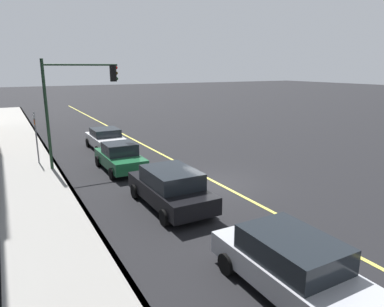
{
  "coord_description": "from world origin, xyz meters",
  "views": [
    {
      "loc": [
        -13.43,
        8.78,
        5.45
      ],
      "look_at": [
        -0.79,
        1.82,
        1.87
      ],
      "focal_mm": 32.52,
      "sensor_mm": 36.0,
      "label": 1
    }
  ],
  "objects_px": {
    "car_green": "(120,157)",
    "street_sign_post": "(36,135)",
    "car_white": "(106,139)",
    "car_silver": "(293,266)",
    "car_black": "(171,187)",
    "traffic_light_mast": "(75,95)"
  },
  "relations": [
    {
      "from": "car_green",
      "to": "street_sign_post",
      "type": "distance_m",
      "value": 5.07
    },
    {
      "from": "car_white",
      "to": "car_silver",
      "type": "distance_m",
      "value": 17.74
    },
    {
      "from": "car_silver",
      "to": "car_black",
      "type": "relative_size",
      "value": 0.99
    },
    {
      "from": "car_green",
      "to": "traffic_light_mast",
      "type": "height_order",
      "value": "traffic_light_mast"
    },
    {
      "from": "car_green",
      "to": "car_white",
      "type": "height_order",
      "value": "car_green"
    },
    {
      "from": "car_white",
      "to": "traffic_light_mast",
      "type": "relative_size",
      "value": 0.71
    },
    {
      "from": "traffic_light_mast",
      "to": "car_black",
      "type": "bearing_deg",
      "value": -164.91
    },
    {
      "from": "car_white",
      "to": "car_green",
      "type": "bearing_deg",
      "value": 172.7
    },
    {
      "from": "car_white",
      "to": "car_black",
      "type": "relative_size",
      "value": 0.9
    },
    {
      "from": "car_white",
      "to": "traffic_light_mast",
      "type": "xyz_separation_m",
      "value": [
        -3.71,
        2.48,
        3.29
      ]
    },
    {
      "from": "car_silver",
      "to": "street_sign_post",
      "type": "relative_size",
      "value": 1.5
    },
    {
      "from": "traffic_light_mast",
      "to": "street_sign_post",
      "type": "distance_m",
      "value": 3.37
    },
    {
      "from": "car_green",
      "to": "street_sign_post",
      "type": "relative_size",
      "value": 1.36
    },
    {
      "from": "car_green",
      "to": "traffic_light_mast",
      "type": "xyz_separation_m",
      "value": [
        1.64,
        1.8,
        3.28
      ]
    },
    {
      "from": "car_white",
      "to": "car_black",
      "type": "distance_m",
      "value": 11.24
    },
    {
      "from": "car_green",
      "to": "car_silver",
      "type": "bearing_deg",
      "value": -178.08
    },
    {
      "from": "car_white",
      "to": "car_black",
      "type": "height_order",
      "value": "car_black"
    },
    {
      "from": "car_silver",
      "to": "car_black",
      "type": "bearing_deg",
      "value": 1.62
    },
    {
      "from": "traffic_light_mast",
      "to": "street_sign_post",
      "type": "bearing_deg",
      "value": 51.37
    },
    {
      "from": "car_green",
      "to": "traffic_light_mast",
      "type": "distance_m",
      "value": 4.08
    },
    {
      "from": "car_black",
      "to": "traffic_light_mast",
      "type": "xyz_separation_m",
      "value": [
        7.52,
        2.03,
        3.22
      ]
    },
    {
      "from": "car_green",
      "to": "car_black",
      "type": "distance_m",
      "value": 5.88
    }
  ]
}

